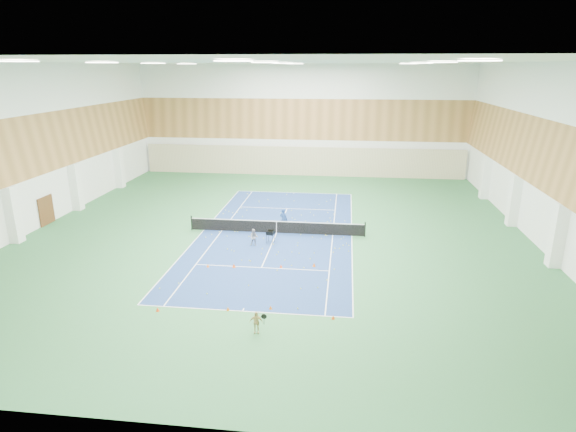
{
  "coord_description": "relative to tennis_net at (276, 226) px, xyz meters",
  "views": [
    {
      "loc": [
        4.84,
        -32.96,
        11.7
      ],
      "look_at": [
        1.1,
        -2.07,
        2.0
      ],
      "focal_mm": 30.0,
      "sensor_mm": 36.0,
      "label": 1
    }
  ],
  "objects": [
    {
      "name": "ground",
      "position": [
        0.0,
        0.0,
        -0.55
      ],
      "size": [
        40.0,
        40.0,
        0.0
      ],
      "primitive_type": "plane",
      "color": "#2B6438",
      "rests_on": "ground"
    },
    {
      "name": "room_shell",
      "position": [
        0.0,
        0.0,
        5.45
      ],
      "size": [
        36.0,
        40.0,
        12.0
      ],
      "primitive_type": null,
      "color": "white",
      "rests_on": "ground"
    },
    {
      "name": "wood_cladding",
      "position": [
        0.0,
        0.0,
        7.45
      ],
      "size": [
        36.0,
        40.0,
        8.0
      ],
      "primitive_type": null,
      "color": "#A5733D",
      "rests_on": "room_shell"
    },
    {
      "name": "ceiling_light_grid",
      "position": [
        0.0,
        0.0,
        11.37
      ],
      "size": [
        21.4,
        25.4,
        0.06
      ],
      "primitive_type": null,
      "color": "white",
      "rests_on": "room_shell"
    },
    {
      "name": "court_surface",
      "position": [
        0.0,
        0.0,
        -0.55
      ],
      "size": [
        10.97,
        23.77,
        0.01
      ],
      "primitive_type": "cube",
      "color": "navy",
      "rests_on": "ground"
    },
    {
      "name": "tennis_balls_scatter",
      "position": [
        0.0,
        0.0,
        -0.5
      ],
      "size": [
        10.57,
        22.77,
        0.07
      ],
      "primitive_type": null,
      "color": "yellow",
      "rests_on": "ground"
    },
    {
      "name": "tennis_net",
      "position": [
        0.0,
        0.0,
        0.0
      ],
      "size": [
        12.8,
        0.1,
        1.1
      ],
      "primitive_type": null,
      "color": "black",
      "rests_on": "ground"
    },
    {
      "name": "back_curtain",
      "position": [
        0.0,
        19.75,
        1.05
      ],
      "size": [
        35.4,
        0.16,
        3.2
      ],
      "primitive_type": "cube",
      "color": "#C6B793",
      "rests_on": "ground"
    },
    {
      "name": "door_left_b",
      "position": [
        -17.92,
        0.0,
        0.55
      ],
      "size": [
        0.08,
        1.8,
        2.2
      ],
      "primitive_type": "cube",
      "color": "#593319",
      "rests_on": "ground"
    },
    {
      "name": "coach",
      "position": [
        0.45,
        0.6,
        0.32
      ],
      "size": [
        0.75,
        0.64,
        1.74
      ],
      "primitive_type": "imported",
      "rotation": [
        0.0,
        0.0,
        2.72
      ],
      "color": "navy",
      "rests_on": "ground"
    },
    {
      "name": "child_court",
      "position": [
        -1.15,
        -2.73,
        0.04
      ],
      "size": [
        0.58,
        0.46,
        1.19
      ],
      "primitive_type": "imported",
      "rotation": [
        0.0,
        0.0,
        0.01
      ],
      "color": "gray",
      "rests_on": "ground"
    },
    {
      "name": "child_apron",
      "position": [
        1.05,
        -13.77,
        -0.02
      ],
      "size": [
        0.65,
        0.33,
        1.06
      ],
      "primitive_type": "imported",
      "rotation": [
        0.0,
        0.0,
        0.11
      ],
      "color": "tan",
      "rests_on": "ground"
    },
    {
      "name": "ball_cart",
      "position": [
        -0.13,
        -2.03,
        -0.1
      ],
      "size": [
        0.59,
        0.59,
        0.9
      ],
      "primitive_type": null,
      "rotation": [
        0.0,
        0.0,
        -0.15
      ],
      "color": "black",
      "rests_on": "ground"
    },
    {
      "name": "cone_svc_a",
      "position": [
        -3.26,
        -6.7,
        -0.45
      ],
      "size": [
        0.18,
        0.18,
        0.2
      ],
      "primitive_type": "cone",
      "color": "#FF5E0D",
      "rests_on": "ground"
    },
    {
      "name": "cone_svc_b",
      "position": [
        -1.67,
        -6.55,
        -0.43
      ],
      "size": [
        0.23,
        0.23,
        0.25
      ],
      "primitive_type": "cone",
      "color": "#FF4C0D",
      "rests_on": "ground"
    },
    {
      "name": "cone_svc_c",
      "position": [
        1.17,
        -6.25,
        -0.44
      ],
      "size": [
        0.19,
        0.19,
        0.21
      ],
      "primitive_type": "cone",
      "color": "red",
      "rests_on": "ground"
    },
    {
      "name": "cone_svc_d",
      "position": [
        3.16,
        -5.82,
        -0.43
      ],
      "size": [
        0.21,
        0.21,
        0.23
      ],
      "primitive_type": "cone",
      "color": "#F65C0C",
      "rests_on": "ground"
    },
    {
      "name": "cone_base_a",
      "position": [
        -4.22,
        -12.37,
        -0.45
      ],
      "size": [
        0.19,
        0.19,
        0.21
      ],
      "primitive_type": "cone",
      "color": "#EA3C0C",
      "rests_on": "ground"
    },
    {
      "name": "cone_base_b",
      "position": [
        -0.75,
        -11.86,
        -0.45
      ],
      "size": [
        0.18,
        0.18,
        0.2
      ],
      "primitive_type": "cone",
      "color": "orange",
      "rests_on": "ground"
    },
    {
      "name": "cone_base_c",
      "position": [
        1.36,
        -11.49,
        -0.45
      ],
      "size": [
        0.18,
        0.18,
        0.19
      ],
      "primitive_type": "cone",
      "color": "#D7610B",
      "rests_on": "ground"
    },
    {
      "name": "cone_base_d",
      "position": [
        4.52,
        -12.09,
        -0.45
      ],
      "size": [
        0.18,
        0.18,
        0.2
      ],
      "primitive_type": "cone",
      "color": "#D74A0B",
      "rests_on": "ground"
    }
  ]
}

